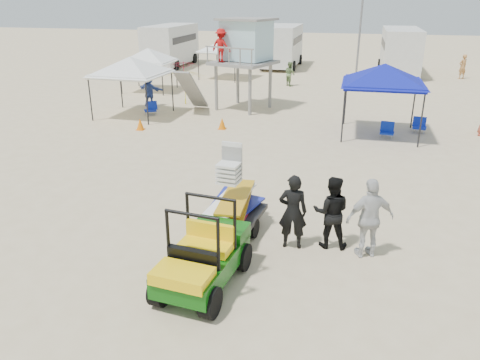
% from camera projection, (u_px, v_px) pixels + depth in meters
% --- Properties ---
extents(ground, '(140.00, 140.00, 0.00)m').
position_uv_depth(ground, '(179.00, 293.00, 9.24)').
color(ground, beige).
rests_on(ground, ground).
extents(utility_cart, '(1.42, 2.46, 1.78)m').
position_uv_depth(utility_cart, '(201.00, 250.00, 9.16)').
color(utility_cart, '#0C4F0C').
rests_on(utility_cart, ground).
extents(surf_trailer, '(1.44, 2.37, 2.03)m').
position_uv_depth(surf_trailer, '(232.00, 203.00, 11.26)').
color(surf_trailer, black).
rests_on(surf_trailer, ground).
extents(man_left, '(0.69, 0.49, 1.79)m').
position_uv_depth(man_left, '(293.00, 212.00, 10.63)').
color(man_left, black).
rests_on(man_left, ground).
extents(man_mid, '(0.88, 0.71, 1.73)m').
position_uv_depth(man_mid, '(331.00, 212.00, 10.68)').
color(man_mid, black).
rests_on(man_mid, ground).
extents(man_right, '(1.18, 0.84, 1.85)m').
position_uv_depth(man_right, '(370.00, 218.00, 10.24)').
color(man_right, silver).
rests_on(man_right, ground).
extents(lifeguard_tower, '(3.45, 3.45, 4.35)m').
position_uv_depth(lifeguard_tower, '(243.00, 44.00, 23.19)').
color(lifeguard_tower, gray).
rests_on(lifeguard_tower, ground).
extents(canopy_blue, '(3.08, 3.08, 3.35)m').
position_uv_depth(canopy_blue, '(385.00, 67.00, 18.71)').
color(canopy_blue, black).
rests_on(canopy_blue, ground).
extents(canopy_white_a, '(3.11, 3.11, 3.21)m').
position_uv_depth(canopy_white_a, '(130.00, 60.00, 21.92)').
color(canopy_white_a, black).
rests_on(canopy_white_a, ground).
extents(canopy_white_b, '(2.87, 2.87, 2.95)m').
position_uv_depth(canopy_white_b, '(148.00, 50.00, 28.00)').
color(canopy_white_b, black).
rests_on(canopy_white_b, ground).
extents(canopy_white_c, '(3.43, 3.43, 3.08)m').
position_uv_depth(canopy_white_c, '(225.00, 41.00, 32.25)').
color(canopy_white_c, black).
rests_on(canopy_white_c, ground).
extents(umbrella_a, '(2.31, 2.34, 1.83)m').
position_uv_depth(umbrella_a, '(183.00, 76.00, 28.31)').
color(umbrella_a, '#A9122E').
rests_on(umbrella_a, ground).
extents(umbrella_b, '(2.44, 2.47, 1.83)m').
position_uv_depth(umbrella_b, '(185.00, 87.00, 24.88)').
color(umbrella_b, yellow).
rests_on(umbrella_b, ground).
extents(cone_near, '(0.34, 0.34, 0.50)m').
position_uv_depth(cone_near, '(222.00, 123.00, 20.49)').
color(cone_near, orange).
rests_on(cone_near, ground).
extents(cone_far, '(0.34, 0.34, 0.50)m').
position_uv_depth(cone_far, '(140.00, 124.00, 20.37)').
color(cone_far, orange).
rests_on(cone_far, ground).
extents(beach_chair_a, '(0.73, 0.82, 0.64)m').
position_uv_depth(beach_chair_a, '(151.00, 108.00, 22.99)').
color(beach_chair_a, '#0F25A4').
rests_on(beach_chair_a, ground).
extents(beach_chair_b, '(0.60, 0.65, 0.64)m').
position_uv_depth(beach_chair_b, '(387.00, 130.00, 19.27)').
color(beach_chair_b, '#0F2BA4').
rests_on(beach_chair_b, ground).
extents(beach_chair_c, '(0.63, 0.67, 0.64)m').
position_uv_depth(beach_chair_c, '(419.00, 125.00, 20.01)').
color(beach_chair_c, '#102AB8').
rests_on(beach_chair_c, ground).
extents(rv_far_left, '(2.64, 6.80, 3.25)m').
position_uv_depth(rv_far_left, '(171.00, 44.00, 38.33)').
color(rv_far_left, silver).
rests_on(rv_far_left, ground).
extents(rv_mid_left, '(2.65, 6.50, 3.25)m').
position_uv_depth(rv_mid_left, '(282.00, 44.00, 37.68)').
color(rv_mid_left, silver).
rests_on(rv_mid_left, ground).
extents(rv_mid_right, '(2.64, 7.00, 3.25)m').
position_uv_depth(rv_mid_right, '(400.00, 49.00, 34.33)').
color(rv_mid_right, silver).
rests_on(rv_mid_right, ground).
extents(light_pole_left, '(0.14, 0.14, 8.00)m').
position_uv_depth(light_pole_left, '(361.00, 19.00, 31.48)').
color(light_pole_left, slate).
rests_on(light_pole_left, ground).
extents(distant_beachgoers, '(18.86, 16.04, 1.76)m').
position_uv_depth(distant_beachgoers, '(301.00, 87.00, 25.31)').
color(distant_beachgoers, '#B87D45').
rests_on(distant_beachgoers, ground).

